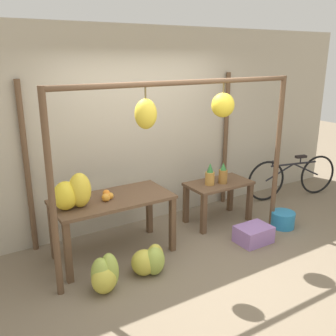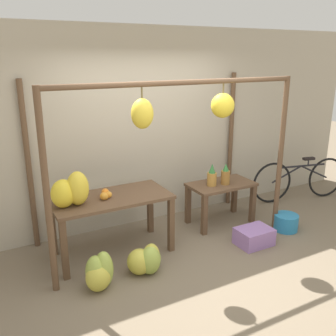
# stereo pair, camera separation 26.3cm
# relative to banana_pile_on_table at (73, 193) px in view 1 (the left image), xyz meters

# --- Properties ---
(ground_plane) EXTENTS (20.00, 20.00, 0.00)m
(ground_plane) POSITION_rel_banana_pile_on_table_xyz_m (1.23, -0.80, -0.94)
(ground_plane) COLOR #756651
(shop_wall_back) EXTENTS (8.00, 0.08, 2.80)m
(shop_wall_back) POSITION_rel_banana_pile_on_table_xyz_m (1.23, 0.80, 0.46)
(shop_wall_back) COLOR #B2A893
(shop_wall_back) RESTS_ON ground_plane
(stall_awning) EXTENTS (3.19, 1.27, 2.15)m
(stall_awning) POSITION_rel_banana_pile_on_table_xyz_m (1.26, -0.14, 0.58)
(stall_awning) COLOR brown
(stall_awning) RESTS_ON ground_plane
(display_table_main) EXTENTS (1.44, 0.70, 0.76)m
(display_table_main) POSITION_rel_banana_pile_on_table_xyz_m (0.49, 0.06, -0.30)
(display_table_main) COLOR brown
(display_table_main) RESTS_ON ground_plane
(display_table_side) EXTENTS (0.96, 0.53, 0.62)m
(display_table_side) POSITION_rel_banana_pile_on_table_xyz_m (2.21, 0.15, -0.45)
(display_table_side) COLOR brown
(display_table_side) RESTS_ON ground_plane
(banana_pile_on_table) EXTENTS (0.53, 0.37, 0.40)m
(banana_pile_on_table) POSITION_rel_banana_pile_on_table_xyz_m (0.00, 0.00, 0.00)
(banana_pile_on_table) COLOR gold
(banana_pile_on_table) RESTS_ON display_table_main
(orange_pile) EXTENTS (0.16, 0.22, 0.09)m
(orange_pile) POSITION_rel_banana_pile_on_table_xyz_m (0.42, 0.04, -0.14)
(orange_pile) COLOR orange
(orange_pile) RESTS_ON display_table_main
(pineapple_cluster) EXTENTS (0.34, 0.17, 0.32)m
(pineapple_cluster) POSITION_rel_banana_pile_on_table_xyz_m (2.13, 0.11, -0.19)
(pineapple_cluster) COLOR olive
(pineapple_cluster) RESTS_ON display_table_side
(banana_pile_ground_left) EXTENTS (0.35, 0.33, 0.42)m
(banana_pile_ground_left) POSITION_rel_banana_pile_on_table_xyz_m (0.09, -0.60, -0.76)
(banana_pile_ground_left) COLOR #9EB247
(banana_pile_ground_left) RESTS_ON ground_plane
(banana_pile_ground_right) EXTENTS (0.48, 0.38, 0.34)m
(banana_pile_ground_right) POSITION_rel_banana_pile_on_table_xyz_m (0.67, -0.55, -0.78)
(banana_pile_ground_right) COLOR gold
(banana_pile_ground_right) RESTS_ON ground_plane
(fruit_crate_white) EXTENTS (0.46, 0.34, 0.23)m
(fruit_crate_white) POSITION_rel_banana_pile_on_table_xyz_m (2.20, -0.63, -0.83)
(fruit_crate_white) COLOR #9970B7
(fruit_crate_white) RESTS_ON ground_plane
(blue_bucket) EXTENTS (0.34, 0.34, 0.23)m
(blue_bucket) POSITION_rel_banana_pile_on_table_xyz_m (2.89, -0.51, -0.82)
(blue_bucket) COLOR teal
(blue_bucket) RESTS_ON ground_plane
(parked_bicycle) EXTENTS (1.74, 0.42, 0.74)m
(parked_bicycle) POSITION_rel_banana_pile_on_table_xyz_m (3.96, 0.26, -0.57)
(parked_bicycle) COLOR black
(parked_bicycle) RESTS_ON ground_plane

